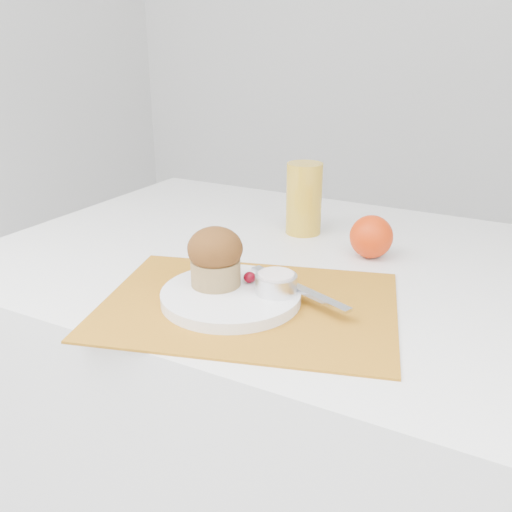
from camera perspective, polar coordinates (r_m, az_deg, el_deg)
The scene contains 11 objects.
table at distance 1.23m, azimuth 4.90°, elevation -16.88°, with size 1.20×0.80×0.75m, color white.
placemat at distance 0.86m, azimuth -0.74°, elevation -4.90°, with size 0.44×0.32×0.00m, color #B26E18.
plate at distance 0.87m, azimuth -2.53°, elevation -4.01°, with size 0.21×0.21×0.02m, color white.
ramekin at distance 0.85m, azimuth 2.02°, elevation -2.79°, with size 0.06×0.06×0.03m, color silver.
cream at distance 0.85m, azimuth 2.03°, elevation -1.94°, with size 0.05×0.05×0.01m, color silver.
raspberry_near at distance 0.89m, azimuth -0.64°, elevation -2.14°, with size 0.02×0.02×0.02m, color #50020C.
raspberry_far at distance 0.86m, azimuth 1.37°, elevation -3.05°, with size 0.02×0.02×0.02m, color #520204.
butter_knife at distance 0.87m, azimuth 4.22°, elevation -3.18°, with size 0.21×0.02×0.01m, color silver.
orange at distance 1.06m, azimuth 11.45°, elevation 1.91°, with size 0.08×0.08×0.08m, color #E33808.
juice_glass at distance 1.16m, azimuth 4.82°, elevation 5.74°, with size 0.07×0.07×0.14m, color gold.
muffin at distance 0.87m, azimuth -4.09°, elevation -0.05°, with size 0.09×0.09×0.09m.
Camera 1 is at (0.37, -0.84, 1.13)m, focal length 40.00 mm.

